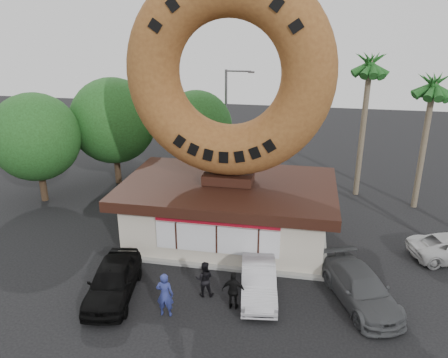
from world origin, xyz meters
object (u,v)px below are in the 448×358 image
street_lamp (228,118)px  person_center (204,279)px  car_black (113,280)px  donut_shop (228,209)px  giant_donut (229,74)px  car_grey (361,288)px  person_left (165,295)px  car_silver (258,280)px  person_right (234,291)px

street_lamp → person_center: 15.88m
car_black → person_center: bearing=1.9°
donut_shop → street_lamp: bearing=100.5°
person_center → car_black: bearing=2.8°
giant_donut → car_black: (-3.97, -6.14, -8.15)m
giant_donut → car_grey: bearing=-35.0°
street_lamp → person_left: street_lamp is taller
person_left → person_center: size_ratio=1.18×
person_left → car_silver: (3.56, 2.18, -0.27)m
street_lamp → person_center: (1.78, -15.35, -3.66)m
giant_donut → street_lamp: size_ratio=1.28×
person_center → car_grey: (6.66, 0.74, -0.12)m
giant_donut → car_silver: (2.22, -4.79, -8.23)m
giant_donut → person_right: (1.33, -6.00, -8.08)m
donut_shop → giant_donut: (0.00, 0.02, 7.17)m
person_right → car_black: person_right is taller
car_black → donut_shop: bearing=47.4°
person_right → person_center: bearing=-24.4°
donut_shop → car_black: (-3.97, -6.12, -0.98)m
person_left → car_grey: person_left is taller
person_left → street_lamp: bearing=-91.7°
donut_shop → person_center: size_ratio=6.82×
person_right → car_grey: 5.44m
street_lamp → person_center: size_ratio=4.87×
donut_shop → person_right: (1.33, -5.99, -0.91)m
person_center → giant_donut: bearing=-99.5°
car_grey → person_center: bearing=164.6°
person_center → car_silver: 2.37m
giant_donut → car_black: giant_donut is taller
person_right → street_lamp: bearing=-78.0°
person_right → car_silver: bearing=-125.6°
person_right → car_silver: (0.89, 1.22, -0.15)m
giant_donut → person_center: giant_donut is taller
car_black → car_silver: size_ratio=1.08×
person_left → car_black: bearing=-20.9°
car_grey → street_lamp: bearing=98.2°
person_left → person_center: bearing=-131.3°
person_right → car_black: (-5.29, -0.13, -0.07)m
donut_shop → person_center: 5.41m
person_left → person_center: person_left is taller
giant_donut → car_black: 10.94m
car_black → person_right: bearing=-8.2°
donut_shop → person_right: 6.20m
street_lamp → person_left: (0.52, -16.96, -3.51)m
car_black → street_lamp: bearing=72.9°
car_grey → car_black: bearing=166.5°
giant_donut → street_lamp: (-1.86, 10.00, -4.45)m
person_center → street_lamp: bearing=-92.1°
street_lamp → car_black: size_ratio=1.73×
car_black → car_silver: (6.19, 1.35, -0.09)m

